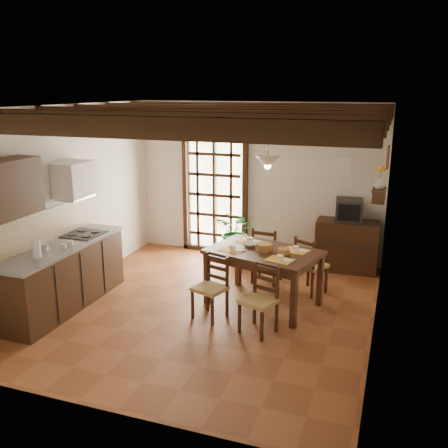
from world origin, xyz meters
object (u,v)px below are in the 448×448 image
at_px(kitchen_counter, 63,275).
at_px(potted_plant, 237,232).
at_px(sideboard, 347,246).
at_px(dining_table, 264,257).
at_px(chair_far_left, 267,265).
at_px(chair_near_right, 259,312).
at_px(crt_tv, 349,210).
at_px(chair_near_left, 210,299).
at_px(chair_far_right, 310,275).
at_px(pendant_lamp, 268,160).

xyz_separation_m(kitchen_counter, potted_plant, (1.75, 2.56, 0.10)).
bearing_deg(sideboard, dining_table, -119.37).
bearing_deg(chair_far_left, chair_near_right, 106.67).
xyz_separation_m(kitchen_counter, crt_tv, (3.62, 2.82, 0.59)).
xyz_separation_m(chair_near_left, crt_tv, (1.53, 2.47, 0.79)).
bearing_deg(crt_tv, dining_table, -124.34).
height_order(kitchen_counter, dining_table, kitchen_counter).
bearing_deg(potted_plant, kitchen_counter, -124.32).
distance_m(dining_table, chair_far_right, 0.96).
distance_m(chair_far_left, chair_far_right, 0.75).
height_order(kitchen_counter, chair_near_right, kitchen_counter).
height_order(sideboard, potted_plant, potted_plant).
distance_m(kitchen_counter, crt_tv, 4.63).
bearing_deg(crt_tv, chair_near_right, -112.98).
distance_m(kitchen_counter, sideboard, 4.59).
relative_size(chair_near_left, pendant_lamp, 1.02).
relative_size(chair_far_left, potted_plant, 0.45).
xyz_separation_m(chair_far_left, pendant_lamp, (0.17, -0.74, 1.79)).
height_order(chair_far_left, crt_tv, crt_tv).
xyz_separation_m(dining_table, sideboard, (0.97, 1.83, -0.28)).
bearing_deg(pendant_lamp, potted_plant, 121.72).
relative_size(chair_near_left, sideboard, 0.84).
distance_m(crt_tv, potted_plant, 1.96).
bearing_deg(chair_far_left, kitchen_counter, 41.96).
relative_size(chair_far_right, crt_tv, 1.87).
xyz_separation_m(chair_near_right, pendant_lamp, (-0.17, 0.94, 1.80)).
xyz_separation_m(chair_near_right, chair_far_right, (0.39, 1.50, 0.00)).
height_order(kitchen_counter, chair_far_left, kitchen_counter).
height_order(chair_near_left, chair_near_right, chair_near_right).
bearing_deg(potted_plant, sideboard, 8.05).
relative_size(kitchen_counter, sideboard, 2.19).
bearing_deg(chair_far_right, pendant_lamp, 74.14).
distance_m(chair_near_left, pendant_lamp, 2.04).
xyz_separation_m(kitchen_counter, dining_table, (2.65, 1.00, 0.24)).
distance_m(dining_table, chair_far_left, 0.96).
xyz_separation_m(chair_near_left, chair_far_left, (0.39, 1.50, 0.02)).
relative_size(kitchen_counter, chair_near_left, 2.61).
distance_m(kitchen_counter, chair_far_right, 3.61).
relative_size(kitchen_counter, chair_far_left, 2.45).
height_order(chair_near_right, sideboard, same).
height_order(crt_tv, pendant_lamp, pendant_lamp).
height_order(crt_tv, potted_plant, potted_plant).
distance_m(chair_far_left, potted_plant, 1.07).
xyz_separation_m(chair_near_left, potted_plant, (-0.34, 2.21, 0.30)).
relative_size(kitchen_counter, chair_far_right, 2.54).
height_order(dining_table, chair_near_left, chair_near_left).
relative_size(chair_near_right, chair_far_right, 0.99).
distance_m(kitchen_counter, pendant_lamp, 3.29).
bearing_deg(potted_plant, dining_table, -59.95).
bearing_deg(dining_table, sideboard, 76.66).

